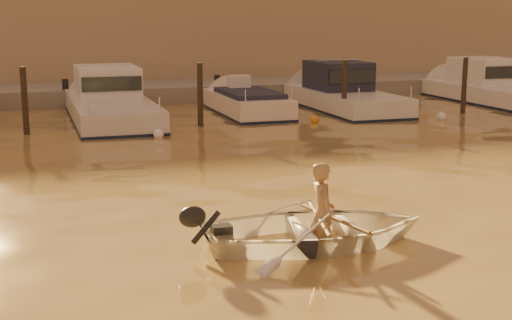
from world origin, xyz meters
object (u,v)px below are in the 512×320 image
object	(u,v)px
dinghy	(316,229)
moored_boat_3	(247,108)
person	(322,213)
moored_boat_5	(494,87)
waterfront_building	(140,37)
moored_boat_4	(345,93)
moored_boat_2	(110,101)

from	to	relation	value
dinghy	moored_boat_3	distance (m)	14.78
person	moored_boat_3	size ratio (longest dim) A/B	0.28
moored_boat_5	waterfront_building	distance (m)	16.65
person	moored_boat_3	distance (m)	14.77
moored_boat_3	moored_boat_5	xyz separation A→B (m)	(10.34, 0.00, 0.40)
moored_boat_3	moored_boat_4	world-z (taller)	moored_boat_4
dinghy	moored_boat_3	world-z (taller)	moored_boat_3
moored_boat_4	waterfront_building	world-z (taller)	waterfront_building
moored_boat_4	waterfront_building	size ratio (longest dim) A/B	0.16
person	waterfront_building	xyz separation A→B (m)	(1.22, 25.40, 1.91)
person	moored_boat_3	world-z (taller)	person
moored_boat_2	moored_boat_5	size ratio (longest dim) A/B	1.07
person	moored_boat_5	distance (m)	19.80
moored_boat_4	moored_boat_5	size ratio (longest dim) A/B	0.94
moored_boat_4	waterfront_building	distance (m)	12.58
moored_boat_3	moored_boat_5	distance (m)	10.35
moored_boat_4	moored_boat_5	world-z (taller)	same
dinghy	moored_boat_4	size ratio (longest dim) A/B	0.48
dinghy	waterfront_building	xyz separation A→B (m)	(1.31, 25.39, 2.15)
moored_boat_3	waterfront_building	xyz separation A→B (m)	(-2.04, 11.00, 2.17)
moored_boat_3	waterfront_building	world-z (taller)	waterfront_building
person	moored_boat_3	bearing A→B (deg)	-8.02
moored_boat_2	moored_boat_4	size ratio (longest dim) A/B	1.14
moored_boat_2	moored_boat_4	world-z (taller)	same
moored_boat_3	moored_boat_5	size ratio (longest dim) A/B	0.73
dinghy	moored_boat_4	world-z (taller)	moored_boat_4
dinghy	moored_boat_2	bearing A→B (deg)	10.50
moored_boat_4	moored_boat_5	xyz separation A→B (m)	(6.53, 0.00, 0.00)
moored_boat_2	dinghy	bearing A→B (deg)	-84.22
moored_boat_5	person	bearing A→B (deg)	-133.35
person	moored_boat_2	xyz separation A→B (m)	(-1.56, 14.40, 0.13)
person	moored_boat_4	size ratio (longest dim) A/B	0.22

